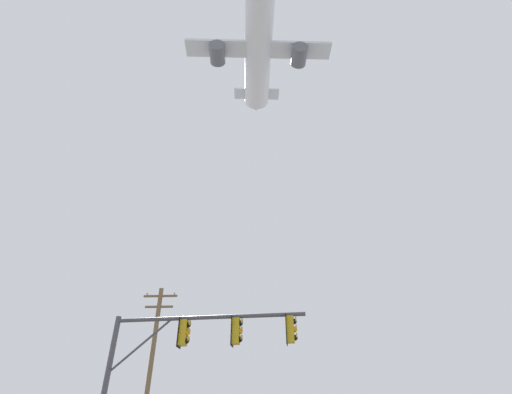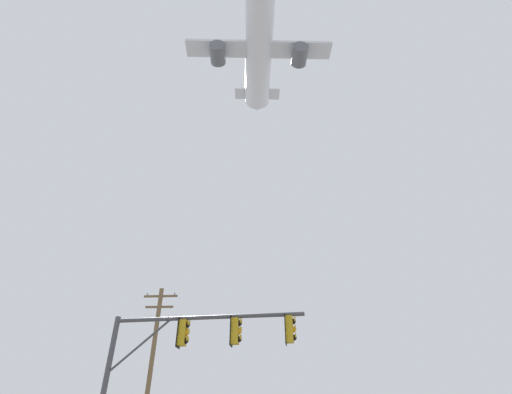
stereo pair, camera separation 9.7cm
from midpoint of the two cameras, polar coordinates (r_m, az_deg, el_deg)
The scene contains 3 objects.
signal_pole_near at distance 14.68m, azimuth -9.98°, elevation -21.70°, with size 7.21×0.91×5.63m.
utility_pole at distance 25.12m, azimuth -15.55°, elevation -23.47°, with size 2.20×0.28×9.96m.
airplane at distance 55.38m, azimuth 0.49°, elevation 22.35°, with size 20.03×25.92×7.07m.
Camera 2 is at (0.98, -6.04, 1.76)m, focal length 26.30 mm.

